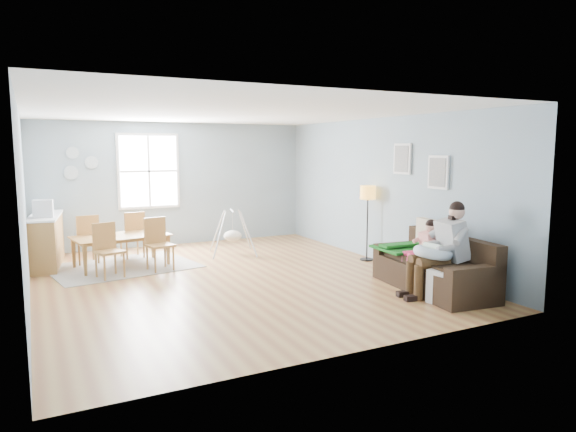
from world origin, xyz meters
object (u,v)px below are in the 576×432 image
father (442,246)px  toddler (425,242)px  chair_sw (107,247)px  monitor (43,209)px  counter (46,240)px  sofa (436,271)px  dining_table (122,251)px  floor_lamp (368,199)px  baby_swing (233,235)px  storage_cube (446,287)px  chair_ne (133,232)px  chair_nw (87,236)px  chair_se (158,240)px

father → toddler: bearing=77.4°
chair_sw → monitor: (-0.91, 1.05, 0.58)m
chair_sw → counter: (-0.88, 1.36, -0.04)m
chair_sw → sofa: bearing=-35.3°
sofa → dining_table: sofa is taller
chair_sw → father: bearing=-38.7°
floor_lamp → counter: 5.98m
sofa → toddler: bearing=104.6°
dining_table → baby_swing: baby_swing is taller
storage_cube → chair_ne: (-3.30, 4.99, 0.29)m
toddler → monitor: 6.50m
father → dining_table: 5.56m
sofa → chair_nw: 6.21m
sofa → storage_cube: 0.70m
floor_lamp → dining_table: size_ratio=0.88×
father → chair_ne: (-3.50, 4.67, -0.21)m
father → counter: 6.90m
dining_table → monitor: 1.53m
sofa → chair_se: (-3.45, 3.22, 0.23)m
floor_lamp → baby_swing: bearing=142.2°
floor_lamp → dining_table: floor_lamp is taller
chair_sw → chair_nw: bearing=99.7°
sofa → dining_table: bearing=136.9°
storage_cube → dining_table: bearing=130.0°
father → floor_lamp: (0.46, 2.47, 0.46)m
dining_table → chair_sw: chair_sw is taller
floor_lamp → sofa: bearing=-97.7°
dining_table → chair_se: size_ratio=1.76×
chair_se → counter: 2.13m
sofa → floor_lamp: 2.39m
sofa → monitor: (-5.23, 4.11, 0.80)m
chair_ne → dining_table: bearing=-116.0°
chair_nw → chair_ne: (0.86, 0.15, -0.00)m
chair_ne → storage_cube: bearing=-56.5°
toddler → chair_se: 4.55m
storage_cube → monitor: size_ratio=1.35×
dining_table → chair_se: chair_se is taller
storage_cube → chair_sw: chair_sw is taller
toddler → storage_cube: bearing=-110.9°
baby_swing → monitor: bearing=175.5°
dining_table → chair_sw: bearing=-126.0°
dining_table → counter: bearing=140.8°
father → chair_ne: size_ratio=1.50×
storage_cube → chair_nw: 6.39m
chair_se → toddler: bearing=-41.6°
chair_sw → counter: counter is taller
toddler → floor_lamp: 2.08m
dining_table → baby_swing: bearing=-6.6°
father → chair_se: father is taller
floor_lamp → chair_se: bearing=164.8°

